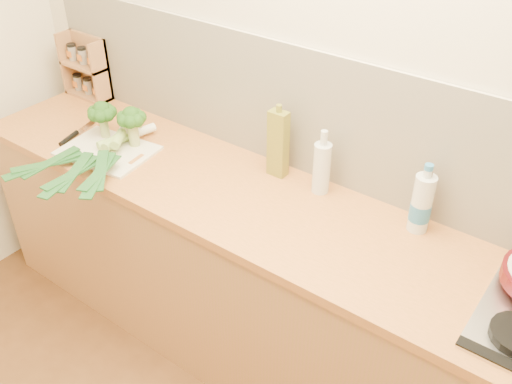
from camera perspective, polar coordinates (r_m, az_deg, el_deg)
room_shell at (r=2.25m, az=8.05°, el=6.83°), size 3.50×3.50×3.50m
counter at (r=2.48m, az=3.29°, el=-10.59°), size 3.20×0.62×0.90m
chopping_board at (r=2.65m, az=-14.61°, el=4.01°), size 0.43×0.34×0.01m
broccoli_left at (r=2.70m, az=-15.16°, el=7.64°), size 0.13×0.13×0.18m
broccoli_right at (r=2.59m, az=-12.35°, el=7.13°), size 0.13×0.13×0.19m
leek_front at (r=2.64m, az=-15.29°, el=4.52°), size 0.23×0.70×0.04m
leek_mid at (r=2.57m, az=-14.97°, el=4.19°), size 0.21×0.66×0.04m
leek_back at (r=2.53m, az=-14.14°, el=4.21°), size 0.37×0.54×0.04m
chefs_knife at (r=2.82m, az=-17.74°, el=5.46°), size 0.11×0.31×0.02m
spice_rack at (r=3.16m, az=-16.49°, el=11.61°), size 0.27×0.11×0.33m
oil_tin at (r=2.34m, az=2.22°, el=4.88°), size 0.08×0.05×0.32m
glass_bottle at (r=2.26m, az=6.58°, el=2.49°), size 0.07×0.07×0.27m
amber_bottle at (r=2.14m, az=16.31°, el=-1.22°), size 0.06×0.06×0.25m
water_bottle at (r=2.13m, az=16.20°, el=-1.25°), size 0.08×0.08×0.26m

